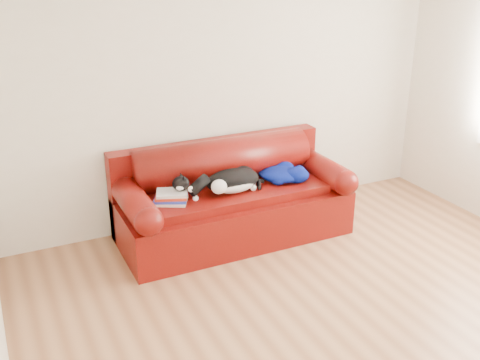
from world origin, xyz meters
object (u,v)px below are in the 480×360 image
(book_stack, at_px, (171,197))
(blanket, at_px, (283,173))
(sofa_base, at_px, (233,213))
(cat, at_px, (233,181))

(book_stack, xyz_separation_m, blanket, (1.12, 0.04, 0.01))
(sofa_base, xyz_separation_m, cat, (-0.05, -0.10, 0.36))
(cat, bearing_deg, blanket, -12.74)
(blanket, bearing_deg, sofa_base, 176.16)
(cat, xyz_separation_m, blanket, (0.55, 0.06, -0.04))
(sofa_base, relative_size, book_stack, 5.97)
(book_stack, height_order, cat, cat)
(sofa_base, bearing_deg, blanket, -3.84)
(sofa_base, height_order, book_stack, book_stack)
(book_stack, distance_m, cat, 0.58)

